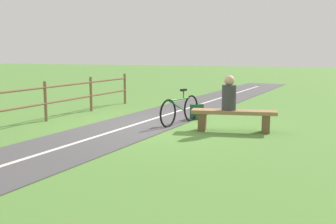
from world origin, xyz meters
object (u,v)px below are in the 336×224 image
bicycle (180,110)px  backpack (197,112)px  bench (234,117)px  person_seated (229,95)px

bicycle → backpack: bicycle is taller
bench → bicycle: size_ratio=1.12×
person_seated → bicycle: 1.44m
bench → person_seated: (0.11, 0.02, 0.48)m
bicycle → person_seated: bearing=83.0°
person_seated → backpack: 1.86m
backpack → bench: bearing=132.7°
person_seated → bicycle: size_ratio=0.45×
person_seated → backpack: size_ratio=1.95×
bench → person_seated: 0.50m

